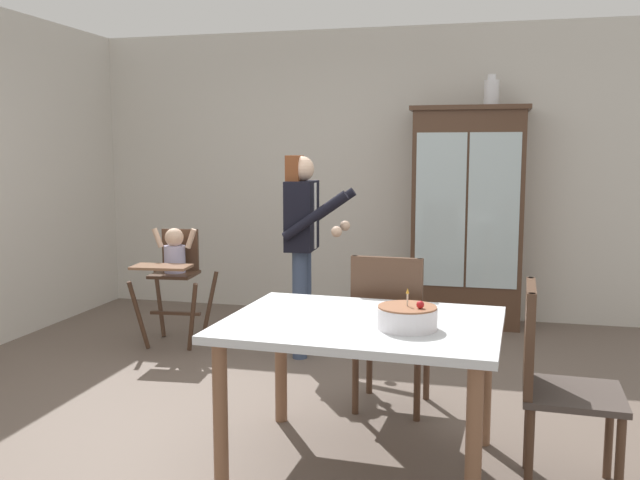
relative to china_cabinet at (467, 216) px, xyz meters
The scene contains 10 objects.
ground_plane 2.76m from the china_cabinet, 113.50° to the right, with size 6.24×6.24×0.00m, color #66564C.
wall_back 1.12m from the china_cabinet, 165.62° to the left, with size 5.32×0.06×2.70m, color beige.
china_cabinet is the anchor object (origin of this frame).
ceramic_vase 1.10m from the china_cabinet, ahead, with size 0.13×0.13×0.27m.
high_chair_with_toddler 2.59m from the china_cabinet, 151.78° to the right, with size 0.62×0.72×0.95m.
adult_person 1.74m from the china_cabinet, 132.51° to the right, with size 0.52×0.50×1.53m.
dining_table 3.06m from the china_cabinet, 97.50° to the right, with size 1.38×1.07×0.74m.
birthday_cake 3.14m from the china_cabinet, 93.02° to the right, with size 0.28×0.28×0.19m.
dining_chair_far_side 2.36m from the china_cabinet, 99.03° to the right, with size 0.46×0.46×0.96m.
dining_chair_right_end 3.13m from the china_cabinet, 80.98° to the right, with size 0.46×0.46×0.96m.
Camera 1 is at (1.22, -3.91, 1.57)m, focal length 38.83 mm.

